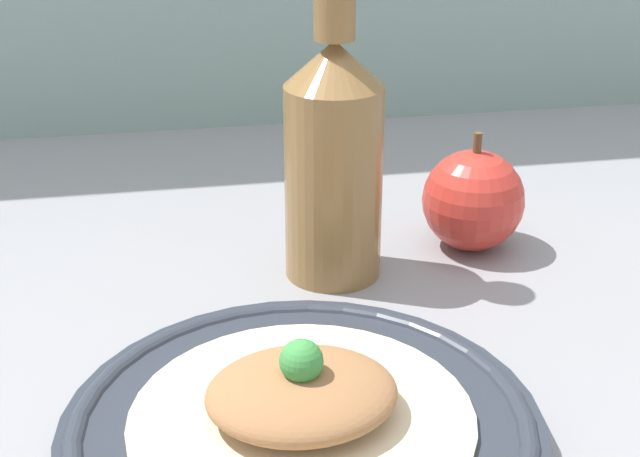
{
  "coord_description": "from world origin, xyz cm",
  "views": [
    {
      "loc": [
        -16.05,
        -51.03,
        33.8
      ],
      "look_at": [
        -6.44,
        1.77,
        9.07
      ],
      "focal_mm": 50.0,
      "sensor_mm": 36.0,
      "label": 1
    }
  ],
  "objects": [
    {
      "name": "plated_food",
      "position": [
        -9.48,
        -9.07,
        3.32
      ],
      "size": [
        20.27,
        20.27,
        5.31
      ],
      "color": "beige",
      "rests_on": "plate"
    },
    {
      "name": "apple",
      "position": [
        9.24,
        15.17,
        4.36
      ],
      "size": [
        8.7,
        8.7,
        10.37
      ],
      "color": "red",
      "rests_on": "ground_plane"
    },
    {
      "name": "cider_bottle",
      "position": [
        -3.39,
        12.6,
        10.34
      ],
      "size": [
        7.72,
        7.72,
        25.93
      ],
      "color": "olive",
      "rests_on": "ground_plane"
    },
    {
      "name": "ground_plane",
      "position": [
        0.0,
        0.0,
        -2.0
      ],
      "size": [
        180.0,
        110.0,
        4.0
      ],
      "primitive_type": "cube",
      "color": "gray"
    },
    {
      "name": "plate",
      "position": [
        -9.48,
        -9.07,
        1.25
      ],
      "size": [
        28.37,
        28.37,
        2.35
      ],
      "color": "#2D333D",
      "rests_on": "ground_plane"
    }
  ]
}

